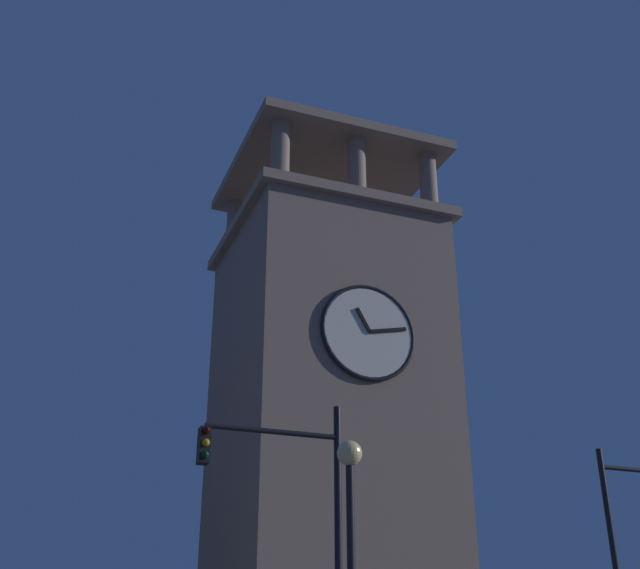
% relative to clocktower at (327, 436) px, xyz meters
% --- Properties ---
extents(clocktower, '(8.06, 8.29, 23.84)m').
position_rel_clocktower_xyz_m(clocktower, '(0.00, 0.00, 0.00)').
color(clocktower, gray).
rests_on(clocktower, ground_plane).
extents(traffic_signal_far, '(3.14, 0.41, 6.89)m').
position_rel_clocktower_xyz_m(traffic_signal_far, '(5.12, 11.32, -4.83)').
color(traffic_signal_far, black).
rests_on(traffic_signal_far, ground_plane).
extents(street_lamp, '(0.44, 0.44, 5.30)m').
position_rel_clocktower_xyz_m(street_lamp, '(5.37, 14.62, -5.53)').
color(street_lamp, black).
rests_on(street_lamp, ground_plane).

